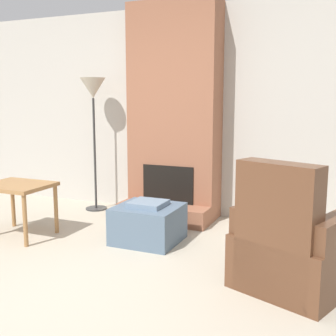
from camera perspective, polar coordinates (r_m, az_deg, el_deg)
name	(u,v)px	position (r m, az deg, el deg)	size (l,w,h in m)	color
ground_plane	(49,297)	(3.40, -15.81, -16.48)	(24.00, 24.00, 0.00)	#B2A893
wall_back	(181,112)	(5.42, 1.83, 7.60)	(6.81, 0.06, 2.60)	#BCB7AD
fireplace	(174,118)	(5.19, 0.79, 6.72)	(1.11, 0.71, 2.60)	#935B42
ottoman	(148,223)	(4.39, -2.70, -7.44)	(0.64, 0.61, 0.43)	slate
armchair	(293,250)	(3.46, 16.59, -10.58)	(1.03, 1.08, 1.02)	brown
side_table	(17,191)	(4.77, -19.73, -2.97)	(0.69, 0.56, 0.57)	#9E7042
floor_lamp_left	(93,97)	(5.58, -10.11, 9.46)	(0.32, 0.32, 1.73)	#333333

